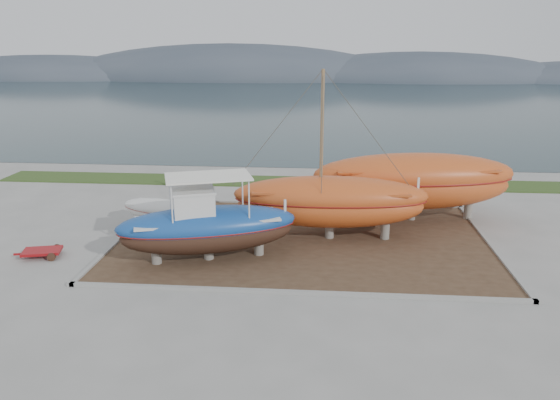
# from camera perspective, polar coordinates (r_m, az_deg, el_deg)

# --- Properties ---
(ground) EXTENTS (140.00, 140.00, 0.00)m
(ground) POSITION_cam_1_polar(r_m,az_deg,el_deg) (23.65, 1.96, -7.58)
(ground) COLOR gray
(ground) RESTS_ON ground
(dirt_patch) EXTENTS (18.00, 12.00, 0.06)m
(dirt_patch) POSITION_cam_1_polar(r_m,az_deg,el_deg) (27.34, 2.39, -4.14)
(dirt_patch) COLOR #422D1E
(dirt_patch) RESTS_ON ground
(curb_frame) EXTENTS (18.60, 12.60, 0.15)m
(curb_frame) POSITION_cam_1_polar(r_m,az_deg,el_deg) (27.33, 2.39, -4.05)
(curb_frame) COLOR gray
(curb_frame) RESTS_ON ground
(grass_strip) EXTENTS (44.00, 3.00, 0.08)m
(grass_strip) POSITION_cam_1_polar(r_m,az_deg,el_deg) (38.32, 3.15, 1.87)
(grass_strip) COLOR #284219
(grass_strip) RESTS_ON ground
(sea) EXTENTS (260.00, 100.00, 0.04)m
(sea) POSITION_cam_1_polar(r_m,az_deg,el_deg) (92.11, 4.24, 10.29)
(sea) COLOR #182C31
(sea) RESTS_ON ground
(mountain_ridge) EXTENTS (200.00, 36.00, 20.00)m
(mountain_ridge) POSITION_cam_1_polar(r_m,az_deg,el_deg) (146.92, 4.53, 12.51)
(mountain_ridge) COLOR #333D49
(mountain_ridge) RESTS_ON ground
(blue_caique) EXTENTS (8.41, 4.86, 3.87)m
(blue_caique) POSITION_cam_1_polar(r_m,az_deg,el_deg) (24.46, -7.59, -1.89)
(blue_caique) COLOR #174692
(blue_caique) RESTS_ON dirt_patch
(white_dinghy) EXTENTS (4.85, 3.02, 1.37)m
(white_dinghy) POSITION_cam_1_polar(r_m,az_deg,el_deg) (29.79, -12.34, -1.33)
(white_dinghy) COLOR silver
(white_dinghy) RESTS_ON dirt_patch
(orange_sailboat) EXTENTS (9.68, 3.15, 8.27)m
(orange_sailboat) POSITION_cam_1_polar(r_m,az_deg,el_deg) (26.48, 5.40, 4.51)
(orange_sailboat) COLOR #B74A1C
(orange_sailboat) RESTS_ON dirt_patch
(orange_bare_hull) EXTENTS (11.33, 4.71, 3.60)m
(orange_bare_hull) POSITION_cam_1_polar(r_m,az_deg,el_deg) (30.63, 13.75, 1.25)
(orange_bare_hull) COLOR #B74A1C
(orange_bare_hull) RESTS_ON dirt_patch
(red_trailer) EXTENTS (2.72, 1.82, 0.35)m
(red_trailer) POSITION_cam_1_polar(r_m,az_deg,el_deg) (27.46, -23.58, -5.14)
(red_trailer) COLOR #A01215
(red_trailer) RESTS_ON ground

